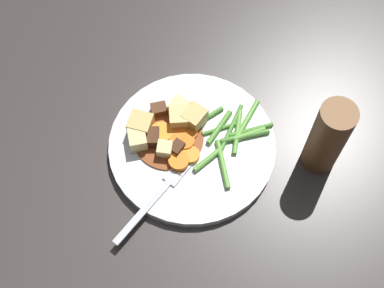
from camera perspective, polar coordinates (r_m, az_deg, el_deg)
ground_plane at (r=0.84m, az=-0.00°, el=-0.47°), size 3.00×3.00×0.00m
dinner_plate at (r=0.83m, az=-0.00°, el=-0.24°), size 0.25×0.25×0.02m
stew_sauce at (r=0.83m, az=-2.43°, el=0.62°), size 0.11×0.11×0.00m
carrot_slice_0 at (r=0.81m, az=-1.38°, el=-1.79°), size 0.04×0.04×0.01m
carrot_slice_1 at (r=0.81m, az=0.19°, el=-1.19°), size 0.04×0.04×0.01m
carrot_slice_2 at (r=0.83m, az=-1.65°, el=1.05°), size 0.04×0.04×0.01m
carrot_slice_3 at (r=0.83m, az=-0.44°, el=1.30°), size 0.03×0.03×0.01m
carrot_slice_4 at (r=0.82m, az=-0.74°, el=0.00°), size 0.04×0.04×0.01m
carrot_slice_5 at (r=0.83m, az=-3.19°, el=1.13°), size 0.04×0.04×0.01m
potato_chunk_0 at (r=0.81m, az=-2.84°, el=-0.56°), size 0.02×0.02×0.02m
potato_chunk_1 at (r=0.83m, az=0.23°, el=2.75°), size 0.04×0.04×0.03m
potato_chunk_2 at (r=0.83m, az=-1.39°, el=2.71°), size 0.03×0.04×0.03m
potato_chunk_3 at (r=0.83m, az=-5.34°, el=2.02°), size 0.04×0.04×0.03m
potato_chunk_4 at (r=0.82m, az=-5.65°, el=0.46°), size 0.03×0.04×0.03m
potato_chunk_5 at (r=0.84m, az=-1.37°, el=3.73°), size 0.04×0.04×0.03m
meat_chunk_0 at (r=0.85m, az=-3.44°, el=3.56°), size 0.03×0.03×0.02m
meat_chunk_1 at (r=0.82m, az=-4.21°, el=0.67°), size 0.03×0.03×0.02m
meat_chunk_2 at (r=0.81m, az=-1.55°, el=-0.44°), size 0.02×0.03×0.02m
green_bean_0 at (r=0.83m, az=2.85°, el=1.58°), size 0.05×0.03×0.01m
green_bean_1 at (r=0.83m, az=5.94°, el=1.02°), size 0.05×0.03×0.01m
green_bean_2 at (r=0.84m, az=4.12°, el=1.78°), size 0.03×0.08×0.01m
green_bean_3 at (r=0.83m, az=4.71°, el=1.24°), size 0.01×0.07×0.01m
green_bean_4 at (r=0.84m, az=6.13°, el=1.47°), size 0.07×0.03×0.01m
green_bean_5 at (r=0.83m, az=5.52°, el=0.81°), size 0.07×0.03×0.01m
green_bean_6 at (r=0.81m, az=1.70°, el=-1.58°), size 0.04×0.05×0.01m
green_bean_7 at (r=0.83m, az=2.85°, el=1.74°), size 0.04×0.06×0.01m
green_bean_8 at (r=0.84m, az=5.66°, el=2.42°), size 0.04×0.07×0.01m
green_bean_9 at (r=0.84m, az=1.48°, el=2.72°), size 0.05×0.04×0.01m
green_bean_10 at (r=0.81m, az=3.20°, el=-2.07°), size 0.03×0.08×0.01m
fork at (r=0.79m, az=-3.47°, el=-5.15°), size 0.11×0.16×0.00m
pepper_mill at (r=0.79m, az=13.86°, el=0.95°), size 0.05×0.05×0.14m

